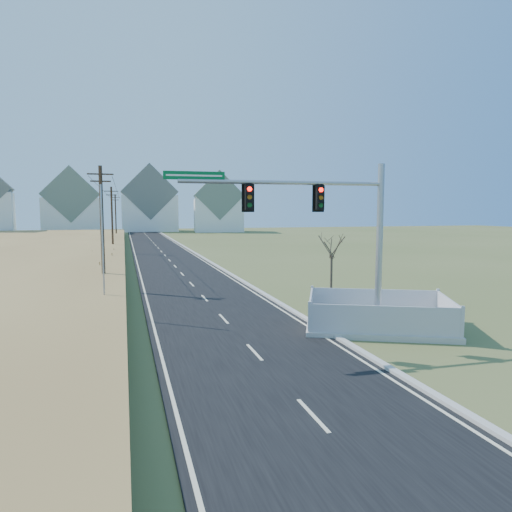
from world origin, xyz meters
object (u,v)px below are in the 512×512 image
at_px(flagpole, 103,266).
at_px(fence_enclosure, 378,322).
at_px(bare_tree, 332,245).
at_px(open_sign, 356,317).
at_px(traffic_signal_mast, 341,234).

bearing_deg(flagpole, fence_enclosure, -24.69).
bearing_deg(bare_tree, open_sign, -97.63).
xyz_separation_m(open_sign, bare_tree, (0.57, 4.23, 3.46)).
height_order(traffic_signal_mast, fence_enclosure, traffic_signal_mast).
height_order(flagpole, bare_tree, flagpole).
distance_m(open_sign, flagpole, 13.71).
bearing_deg(fence_enclosure, open_sign, 140.94).
relative_size(fence_enclosure, open_sign, 13.38).
distance_m(flagpole, bare_tree, 13.17).
height_order(traffic_signal_mast, bare_tree, traffic_signal_mast).
distance_m(fence_enclosure, flagpole, 14.67).
height_order(fence_enclosure, open_sign, fence_enclosure).
bearing_deg(traffic_signal_mast, bare_tree, 69.43).
bearing_deg(open_sign, flagpole, 179.75).
height_order(traffic_signal_mast, open_sign, traffic_signal_mast).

